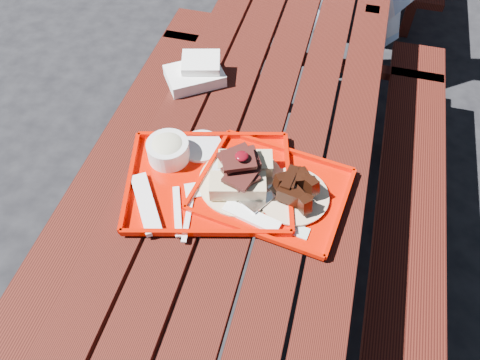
% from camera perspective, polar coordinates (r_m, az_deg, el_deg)
% --- Properties ---
extents(ground, '(60.00, 60.00, 0.00)m').
position_cam_1_polar(ground, '(2.13, 1.06, -10.54)').
color(ground, black).
rests_on(ground, ground).
extents(picnic_table_near, '(1.41, 2.40, 0.75)m').
position_cam_1_polar(picnic_table_near, '(1.65, 1.34, -1.57)').
color(picnic_table_near, '#42140C').
rests_on(picnic_table_near, ground).
extents(near_tray, '(0.57, 0.49, 0.16)m').
position_cam_1_polar(near_tray, '(1.42, -3.78, 1.10)').
color(near_tray, '#C90F00').
rests_on(near_tray, picnic_table_near).
extents(far_tray, '(0.48, 0.39, 0.07)m').
position_cam_1_polar(far_tray, '(1.40, 3.53, -1.17)').
color(far_tray, red).
rests_on(far_tray, picnic_table_near).
extents(white_cloth, '(0.25, 0.23, 0.08)m').
position_cam_1_polar(white_cloth, '(1.76, -5.32, 12.94)').
color(white_cloth, white).
rests_on(white_cloth, picnic_table_near).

